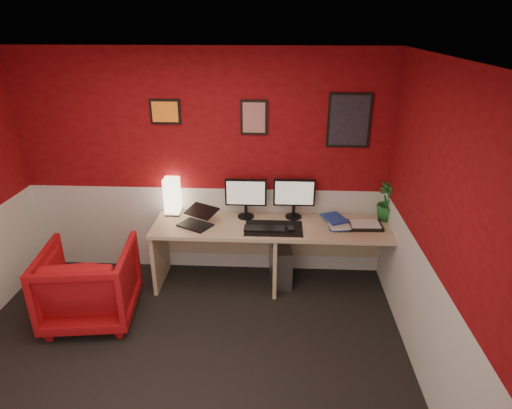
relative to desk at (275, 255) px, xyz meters
name	(u,v)px	position (x,y,z in m)	size (l,w,h in m)	color
ground	(177,375)	(-0.80, -1.41, -0.36)	(4.00, 3.50, 0.01)	black
ceiling	(147,62)	(-0.80, -1.41, 2.13)	(4.00, 3.50, 0.01)	white
wall_back	(204,167)	(-0.80, 0.34, 0.89)	(4.00, 0.01, 2.50)	maroon
wall_right	(447,250)	(1.20, -1.41, 0.89)	(0.01, 3.50, 2.50)	maroon
wainscot_back	(207,229)	(-0.80, 0.34, 0.14)	(4.00, 0.01, 1.00)	silver
wainscot_right	(429,336)	(1.20, -1.41, 0.14)	(0.01, 3.50, 1.00)	silver
desk	(275,255)	(0.00, 0.00, 0.00)	(2.60, 0.65, 0.73)	tan
shoji_lamp	(172,197)	(-1.14, 0.23, 0.56)	(0.16, 0.16, 0.40)	#FFE5B2
laptop	(195,216)	(-0.85, -0.06, 0.47)	(0.33, 0.23, 0.22)	black
monitor_left	(246,193)	(-0.33, 0.19, 0.66)	(0.45, 0.06, 0.58)	black
monitor_right	(294,193)	(0.19, 0.21, 0.66)	(0.45, 0.06, 0.58)	black
desk_mat	(274,228)	(-0.02, -0.08, 0.37)	(0.60, 0.38, 0.01)	black
keyboard	(264,229)	(-0.12, -0.11, 0.38)	(0.42, 0.14, 0.02)	black
mouse	(291,229)	(0.15, -0.12, 0.39)	(0.06, 0.10, 0.03)	black
book_bottom	(329,225)	(0.56, 0.01, 0.38)	(0.20, 0.27, 0.03)	#213C9B
book_middle	(329,224)	(0.55, -0.02, 0.40)	(0.21, 0.28, 0.02)	silver
book_top	(325,220)	(0.52, 0.03, 0.43)	(0.21, 0.28, 0.03)	#213C9B
zen_tray	(365,226)	(0.93, 0.01, 0.38)	(0.35, 0.25, 0.03)	black
potted_plant	(388,202)	(1.19, 0.21, 0.57)	(0.24, 0.24, 0.42)	#19591E
pc_tower	(280,263)	(0.06, 0.07, -0.14)	(0.20, 0.45, 0.45)	#99999E
armchair	(90,283)	(-1.79, -0.66, 0.02)	(0.82, 0.85, 0.77)	#BB090E
art_left	(165,112)	(-1.17, 0.33, 1.49)	(0.32, 0.02, 0.26)	orange
art_center	(254,117)	(-0.25, 0.33, 1.44)	(0.28, 0.02, 0.36)	red
art_right	(349,120)	(0.73, 0.33, 1.42)	(0.44, 0.02, 0.56)	black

